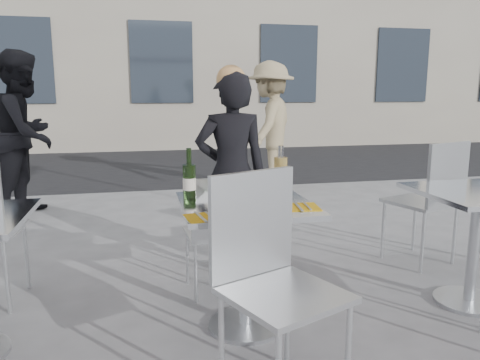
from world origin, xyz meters
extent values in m
plane|color=slate|center=(0.00, 0.00, 0.00)|extent=(80.00, 80.00, 0.00)
cube|color=black|center=(0.00, 6.50, 0.00)|extent=(24.00, 5.00, 0.00)
cylinder|color=#B7BABF|center=(0.00, 0.00, 0.01)|extent=(0.44, 0.44, 0.02)
cylinder|color=#B7BABF|center=(0.00, 0.00, 0.37)|extent=(0.07, 0.07, 0.72)
cube|color=silver|center=(0.00, 0.00, 0.73)|extent=(0.72, 0.72, 0.03)
cylinder|color=#B7BABF|center=(1.50, 0.00, 0.01)|extent=(0.44, 0.44, 0.02)
cylinder|color=#B7BABF|center=(1.50, 0.00, 0.37)|extent=(0.07, 0.07, 0.72)
cube|color=silver|center=(1.50, 0.00, 0.73)|extent=(0.72, 0.72, 0.03)
cylinder|color=silver|center=(0.06, 0.72, 0.20)|extent=(0.02, 0.02, 0.40)
cylinder|color=silver|center=(-0.27, 0.70, 0.20)|extent=(0.02, 0.02, 0.40)
cylinder|color=silver|center=(0.08, 0.40, 0.20)|extent=(0.02, 0.02, 0.40)
cylinder|color=silver|center=(-0.24, 0.38, 0.20)|extent=(0.02, 0.02, 0.40)
cube|color=silver|center=(-0.09, 0.55, 0.41)|extent=(0.40, 0.40, 0.02)
cube|color=silver|center=(-0.08, 0.36, 0.63)|extent=(0.38, 0.05, 0.40)
cylinder|color=silver|center=(0.27, -0.78, 0.25)|extent=(0.03, 0.03, 0.49)
cylinder|color=silver|center=(-0.24, -0.58, 0.25)|extent=(0.03, 0.03, 0.49)
cylinder|color=silver|center=(0.12, -0.42, 0.25)|extent=(0.03, 0.03, 0.49)
cube|color=silver|center=(0.01, -0.68, 0.50)|extent=(0.60, 0.60, 0.03)
cube|color=silver|center=(-0.08, -0.47, 0.76)|extent=(0.43, 0.21, 0.49)
cylinder|color=silver|center=(-1.36, 0.85, 0.24)|extent=(0.03, 0.03, 0.47)
cylinder|color=silver|center=(-1.40, 0.47, 0.24)|extent=(0.03, 0.03, 0.47)
cylinder|color=silver|center=(1.73, 1.01, 0.24)|extent=(0.03, 0.03, 0.48)
cylinder|color=silver|center=(1.36, 0.88, 0.24)|extent=(0.03, 0.03, 0.48)
cylinder|color=silver|center=(1.85, 0.64, 0.24)|extent=(0.03, 0.03, 0.48)
cylinder|color=silver|center=(1.49, 0.52, 0.24)|extent=(0.03, 0.03, 0.48)
cube|color=silver|center=(1.61, 0.76, 0.49)|extent=(0.57, 0.57, 0.03)
cube|color=silver|center=(1.68, 0.55, 0.75)|extent=(0.43, 0.17, 0.48)
imported|color=black|center=(0.11, 0.95, 0.75)|extent=(0.56, 0.37, 1.50)
imported|color=black|center=(-1.78, 3.02, 0.90)|extent=(0.88, 1.02, 1.80)
imported|color=#9B8964|center=(1.21, 3.78, 0.88)|extent=(1.17, 1.31, 1.77)
cylinder|color=tan|center=(0.02, -0.19, 0.76)|extent=(0.32, 0.32, 0.02)
cylinder|color=beige|center=(0.02, -0.19, 0.77)|extent=(0.28, 0.28, 0.00)
cylinder|color=white|center=(0.09, 0.19, 0.76)|extent=(0.30, 0.30, 0.01)
cylinder|color=tan|center=(0.09, 0.19, 0.77)|extent=(0.26, 0.26, 0.02)
cylinder|color=beige|center=(0.09, 0.19, 0.78)|extent=(0.23, 0.23, 0.00)
cylinder|color=white|center=(-0.04, 0.10, 0.76)|extent=(0.22, 0.22, 0.01)
ellipsoid|color=#1D5C17|center=(-0.04, 0.10, 0.80)|extent=(0.15, 0.15, 0.08)
sphere|color=#B21914|center=(0.00, 0.12, 0.81)|extent=(0.03, 0.03, 0.03)
cylinder|color=#294B1C|center=(-0.30, 0.15, 0.85)|extent=(0.07, 0.07, 0.20)
cone|color=#294B1C|center=(-0.30, 0.15, 0.95)|extent=(0.07, 0.07, 0.03)
cylinder|color=#294B1C|center=(-0.30, 0.15, 0.99)|extent=(0.03, 0.03, 0.10)
cylinder|color=silver|center=(-0.30, 0.15, 0.84)|extent=(0.07, 0.08, 0.07)
cylinder|color=#E3C161|center=(0.26, 0.20, 0.86)|extent=(0.08, 0.08, 0.22)
cylinder|color=white|center=(0.26, 0.20, 1.00)|extent=(0.03, 0.03, 0.08)
cylinder|color=white|center=(0.21, 0.11, 0.80)|extent=(0.06, 0.06, 0.09)
cylinder|color=silver|center=(0.21, 0.11, 0.85)|extent=(0.06, 0.06, 0.02)
cylinder|color=white|center=(-0.07, 0.00, 0.75)|extent=(0.06, 0.06, 0.00)
cylinder|color=white|center=(-0.07, 0.00, 0.80)|extent=(0.01, 0.01, 0.09)
ellipsoid|color=white|center=(-0.07, 0.00, 0.86)|extent=(0.07, 0.07, 0.08)
ellipsoid|color=beige|center=(-0.07, 0.00, 0.85)|extent=(0.05, 0.05, 0.05)
cylinder|color=white|center=(-0.03, 0.07, 0.75)|extent=(0.06, 0.06, 0.00)
cylinder|color=white|center=(-0.03, 0.07, 0.80)|extent=(0.01, 0.01, 0.09)
ellipsoid|color=white|center=(-0.03, 0.07, 0.86)|extent=(0.07, 0.07, 0.08)
ellipsoid|color=beige|center=(-0.03, 0.07, 0.85)|extent=(0.05, 0.05, 0.05)
cylinder|color=white|center=(0.03, 0.02, 0.75)|extent=(0.06, 0.06, 0.00)
cylinder|color=white|center=(0.03, 0.02, 0.80)|extent=(0.01, 0.01, 0.09)
ellipsoid|color=white|center=(0.03, 0.02, 0.86)|extent=(0.07, 0.07, 0.08)
ellipsoid|color=#40090F|center=(0.03, 0.02, 0.85)|extent=(0.05, 0.05, 0.05)
cylinder|color=white|center=(0.19, 0.12, 0.75)|extent=(0.06, 0.06, 0.00)
cylinder|color=white|center=(0.19, 0.12, 0.80)|extent=(0.01, 0.01, 0.09)
ellipsoid|color=white|center=(0.19, 0.12, 0.86)|extent=(0.07, 0.07, 0.08)
ellipsoid|color=#40090F|center=(0.19, 0.12, 0.85)|extent=(0.05, 0.05, 0.05)
cube|color=gold|center=(-0.27, -0.27, 0.75)|extent=(0.20, 0.20, 0.00)
cube|color=#B7BABF|center=(-0.29, -0.27, 0.76)|extent=(0.04, 0.20, 0.00)
cube|color=#B7BABF|center=(-0.24, -0.27, 0.76)|extent=(0.04, 0.18, 0.00)
cube|color=gold|center=(0.27, -0.17, 0.75)|extent=(0.20, 0.20, 0.00)
cube|color=#B7BABF|center=(0.25, -0.17, 0.76)|extent=(0.04, 0.20, 0.00)
cube|color=#B7BABF|center=(0.30, -0.17, 0.76)|extent=(0.03, 0.18, 0.00)
camera|label=1|loc=(-0.57, -2.48, 1.36)|focal=35.00mm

